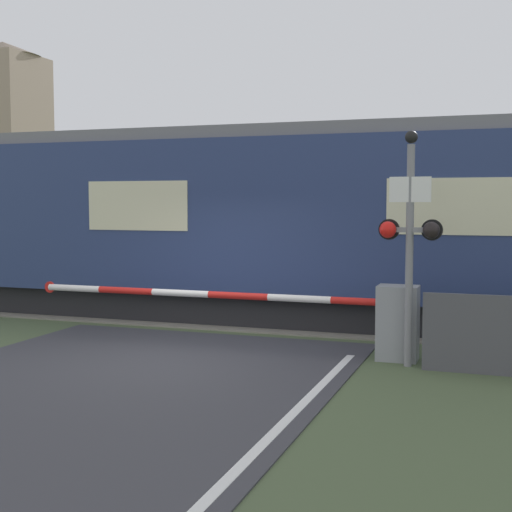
# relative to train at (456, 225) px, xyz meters

# --- Properties ---
(ground_plane) EXTENTS (80.00, 80.00, 0.00)m
(ground_plane) POSITION_rel_train_xyz_m (-3.94, -3.94, -1.93)
(ground_plane) COLOR #475638
(track_bed) EXTENTS (36.00, 3.20, 0.13)m
(track_bed) POSITION_rel_train_xyz_m (-3.94, 0.00, -1.91)
(track_bed) COLOR slate
(track_bed) RESTS_ON ground_plane
(train) EXTENTS (21.06, 2.89, 3.77)m
(train) POSITION_rel_train_xyz_m (0.00, 0.00, 0.00)
(train) COLOR black
(train) RESTS_ON ground_plane
(crossing_barrier) EXTENTS (6.51, 0.44, 1.12)m
(crossing_barrier) POSITION_rel_train_xyz_m (-1.25, -2.93, -1.31)
(crossing_barrier) COLOR gray
(crossing_barrier) RESTS_ON ground_plane
(signal_post) EXTENTS (0.91, 0.26, 3.36)m
(signal_post) POSITION_rel_train_xyz_m (-0.43, -3.29, -0.01)
(signal_post) COLOR gray
(signal_post) RESTS_ON ground_plane
(distant_building) EXTENTS (4.24, 4.24, 11.23)m
(distant_building) POSITION_rel_train_xyz_m (-25.79, 19.97, 3.76)
(distant_building) COLOR gray
(distant_building) RESTS_ON ground_plane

